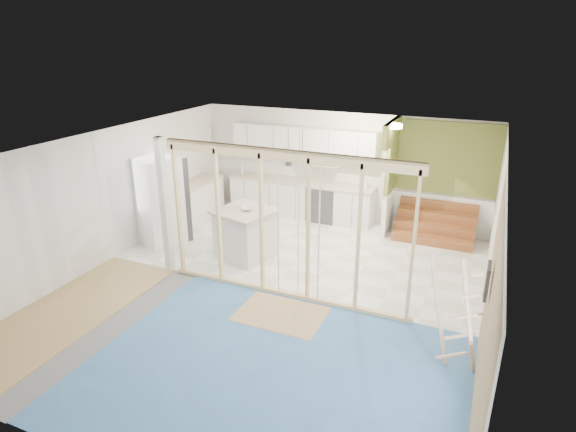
% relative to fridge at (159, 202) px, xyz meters
% --- Properties ---
extents(room, '(7.01, 8.01, 2.61)m').
position_rel_fridge_xyz_m(room, '(3.05, -1.02, 0.35)').
color(room, slate).
rests_on(room, ground).
extents(floor_overlays, '(7.00, 8.00, 0.03)m').
position_rel_fridge_xyz_m(floor_overlays, '(3.12, -0.96, -0.94)').
color(floor_overlays, white).
rests_on(floor_overlays, room).
extents(stud_frame, '(4.66, 0.14, 2.60)m').
position_rel_fridge_xyz_m(stud_frame, '(2.83, -1.02, 0.63)').
color(stud_frame, beige).
rests_on(stud_frame, room).
extents(base_cabinets, '(4.45, 2.24, 0.93)m').
position_rel_fridge_xyz_m(base_cabinets, '(1.44, 2.34, -0.48)').
color(base_cabinets, white).
rests_on(base_cabinets, room).
extents(upper_cabinets, '(3.60, 0.41, 0.85)m').
position_rel_fridge_xyz_m(upper_cabinets, '(2.21, 2.80, 0.87)').
color(upper_cabinets, white).
rests_on(upper_cabinets, room).
extents(green_partition, '(2.25, 1.51, 2.60)m').
position_rel_fridge_xyz_m(green_partition, '(5.09, 2.64, -0.01)').
color(green_partition, olive).
rests_on(green_partition, room).
extents(pot_rack, '(0.52, 0.52, 0.72)m').
position_rel_fridge_xyz_m(pot_rack, '(2.74, 0.87, 1.05)').
color(pot_rack, black).
rests_on(pot_rack, room).
extents(sheathing_panel, '(0.02, 4.00, 2.60)m').
position_rel_fridge_xyz_m(sheathing_panel, '(6.53, -3.02, 0.35)').
color(sheathing_panel, tan).
rests_on(sheathing_panel, room).
extents(electrical_panel, '(0.04, 0.30, 0.40)m').
position_rel_fridge_xyz_m(electrical_panel, '(6.48, -2.42, 0.70)').
color(electrical_panel, '#3D3D42').
rests_on(electrical_panel, room).
extents(ceiling_light, '(0.32, 0.32, 0.08)m').
position_rel_fridge_xyz_m(ceiling_light, '(4.45, 1.98, 1.59)').
color(ceiling_light, '#FFEABF').
rests_on(ceiling_light, room).
extents(fridge, '(1.10, 1.06, 1.90)m').
position_rel_fridge_xyz_m(fridge, '(0.00, 0.00, 0.00)').
color(fridge, white).
rests_on(fridge, room).
extents(island, '(1.28, 1.28, 1.03)m').
position_rel_fridge_xyz_m(island, '(2.01, 0.08, -0.44)').
color(island, silver).
rests_on(island, room).
extents(bowl, '(0.29, 0.29, 0.06)m').
position_rel_fridge_xyz_m(bowl, '(2.07, 0.10, 0.11)').
color(bowl, silver).
rests_on(bowl, island).
extents(soap_bottle_a, '(0.15, 0.15, 0.30)m').
position_rel_fridge_xyz_m(soap_bottle_a, '(0.55, 2.66, 0.13)').
color(soap_bottle_a, '#B1B4C5').
rests_on(soap_bottle_a, base_cabinets).
extents(soap_bottle_b, '(0.10, 0.10, 0.20)m').
position_rel_fridge_xyz_m(soap_bottle_b, '(3.75, 2.76, 0.08)').
color(soap_bottle_b, white).
rests_on(soap_bottle_b, base_cabinets).
extents(ladder, '(0.89, 0.19, 1.69)m').
position_rel_fridge_xyz_m(ladder, '(6.20, -1.94, -0.09)').
color(ladder, '#E5B98C').
rests_on(ladder, room).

